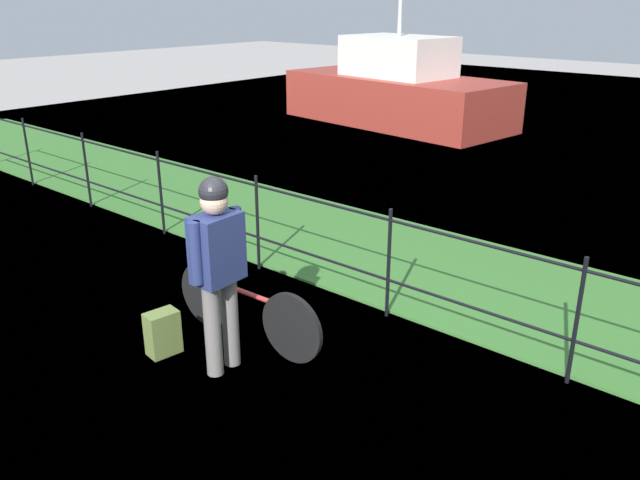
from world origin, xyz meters
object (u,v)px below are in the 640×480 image
Objects in this scene: cyclist_person at (218,259)px; backpack_on_paving at (163,333)px; moored_boat_mid at (397,91)px; wooden_crate at (212,253)px; bicycle_main at (245,308)px; terrier_dog at (213,231)px.

cyclist_person is 4.21× the size of backpack_on_paving.
cyclist_person is 0.29× the size of moored_boat_mid.
moored_boat_mid is (-4.64, 9.80, 0.01)m from wooden_crate.
moored_boat_mid reaches higher than backpack_on_paving.
moored_boat_mid is (-5.03, 9.79, 0.44)m from bicycle_main.
bicycle_main is 0.58m from wooden_crate.
backpack_on_paving is 11.41m from moored_boat_mid.
moored_boat_mid is (-4.67, 9.80, -0.21)m from terrier_dog.
terrier_dog is 0.80× the size of backpack_on_paving.
terrier_dog is 0.70m from cyclist_person.
cyclist_person is at bearing -62.94° from moored_boat_mid.
bicycle_main is 0.29× the size of moored_boat_mid.
cyclist_person is at bearing 114.91° from backpack_on_paving.
cyclist_person is 11.48m from moored_boat_mid.
moored_boat_mid is at bearing 115.45° from terrier_dog.
wooden_crate is at bearing 144.11° from cyclist_person.
terrier_dog reaches higher than wooden_crate.
bicycle_main reaches higher than backpack_on_paving.
bicycle_main is 0.75m from terrier_dog.
moored_boat_mid is at bearing 117.21° from bicycle_main.
backpack_on_paving is at bearing -122.53° from bicycle_main.
bicycle_main is at bearing 155.39° from backpack_on_paving.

